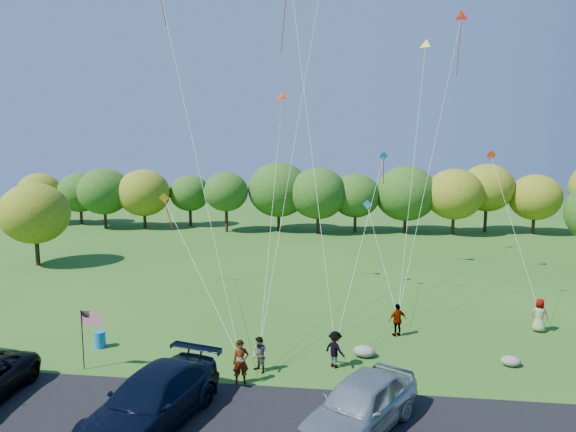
% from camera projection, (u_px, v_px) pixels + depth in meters
% --- Properties ---
extents(ground, '(140.00, 140.00, 0.00)m').
position_uv_depth(ground, '(257.00, 376.00, 22.61)').
color(ground, '#235A19').
rests_on(ground, ground).
extents(asphalt_lane, '(44.00, 6.00, 0.06)m').
position_uv_depth(asphalt_lane, '(236.00, 424.00, 18.68)').
color(asphalt_lane, black).
rests_on(asphalt_lane, ground).
extents(treeline, '(75.79, 27.29, 7.91)m').
position_uv_depth(treeline, '(305.00, 193.00, 57.58)').
color(treeline, '#3C2716').
rests_on(treeline, ground).
extents(minivan_navy, '(4.20, 7.02, 1.91)m').
position_uv_depth(minivan_navy, '(152.00, 400.00, 18.43)').
color(minivan_navy, black).
rests_on(minivan_navy, asphalt_lane).
extents(minivan_silver, '(4.83, 6.08, 1.94)m').
position_uv_depth(minivan_silver, '(361.00, 404.00, 18.11)').
color(minivan_silver, '#A6ADB1').
rests_on(minivan_silver, asphalt_lane).
extents(flyer_a, '(0.82, 0.69, 1.93)m').
position_uv_depth(flyer_a, '(241.00, 362.00, 21.76)').
color(flyer_a, '#4C4C59').
rests_on(flyer_a, ground).
extents(flyer_b, '(1.00, 0.98, 1.63)m').
position_uv_depth(flyer_b, '(260.00, 355.00, 22.86)').
color(flyer_b, '#4C4C59').
rests_on(flyer_b, ground).
extents(flyer_c, '(1.25, 1.17, 1.69)m').
position_uv_depth(flyer_c, '(335.00, 349.00, 23.39)').
color(flyer_c, '#4C4C59').
rests_on(flyer_c, ground).
extents(flyer_d, '(1.12, 0.83, 1.76)m').
position_uv_depth(flyer_d, '(398.00, 320.00, 27.18)').
color(flyer_d, '#4C4C59').
rests_on(flyer_d, ground).
extents(flyer_e, '(1.04, 0.85, 1.83)m').
position_uv_depth(flyer_e, '(539.00, 315.00, 27.79)').
color(flyer_e, '#4C4C59').
rests_on(flyer_e, ground).
extents(park_bench, '(1.86, 0.60, 1.03)m').
position_uv_depth(park_bench, '(3.00, 357.00, 23.28)').
color(park_bench, black).
rests_on(park_bench, ground).
extents(trash_barrel, '(0.55, 0.55, 0.83)m').
position_uv_depth(trash_barrel, '(100.00, 339.00, 25.70)').
color(trash_barrel, blue).
rests_on(trash_barrel, ground).
extents(flag_assembly, '(1.03, 0.67, 2.79)m').
position_uv_depth(flag_assembly, '(88.00, 325.00, 22.93)').
color(flag_assembly, black).
rests_on(flag_assembly, ground).
extents(boulder_near, '(1.06, 0.83, 0.53)m').
position_uv_depth(boulder_near, '(364.00, 351.00, 24.62)').
color(boulder_near, '#9E9489').
rests_on(boulder_near, ground).
extents(boulder_far, '(0.88, 0.73, 0.46)m').
position_uv_depth(boulder_far, '(511.00, 361.00, 23.62)').
color(boulder_far, gray).
rests_on(boulder_far, ground).
extents(kites_aloft, '(21.92, 10.56, 20.78)m').
position_uv_depth(kites_aloft, '(332.00, 6.00, 34.39)').
color(kites_aloft, '#E94419').
rests_on(kites_aloft, ground).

